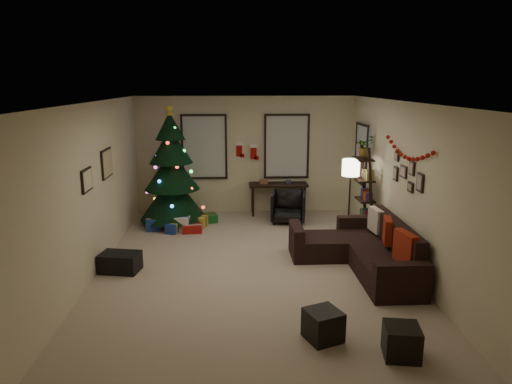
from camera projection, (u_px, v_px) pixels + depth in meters
floor at (252, 268)px, 7.72m from camera, size 7.00×7.00×0.00m
ceiling at (251, 102)px, 7.10m from camera, size 7.00×7.00×0.00m
wall_back at (246, 155)px, 10.81m from camera, size 5.00×0.00×5.00m
wall_front at (268, 279)px, 4.00m from camera, size 5.00×0.00×5.00m
wall_left at (92, 190)px, 7.29m from camera, size 0.00×7.00×7.00m
wall_right at (406, 187)px, 7.53m from camera, size 0.00×7.00×7.00m
window_back_left at (204, 147)px, 10.69m from camera, size 1.05×0.06×1.50m
window_back_right at (287, 146)px, 10.78m from camera, size 1.05×0.06×1.50m
window_right_wall at (362, 154)px, 9.97m from camera, size 0.06×0.90×1.30m
christmas_tree at (172, 175)px, 9.87m from camera, size 1.41×1.41×2.61m
presents at (180, 223)px, 9.79m from camera, size 1.50×1.01×0.30m
sofa at (364, 251)px, 7.71m from camera, size 1.71×2.50×0.83m
pillow_red_a at (405, 248)px, 6.79m from camera, size 0.22×0.49×0.48m
pillow_red_b at (387, 231)px, 7.58m from camera, size 0.20×0.43×0.41m
pillow_cream at (376, 220)px, 8.20m from camera, size 0.17×0.43×0.42m
ottoman_near at (323, 325)px, 5.54m from camera, size 0.50×0.50×0.37m
ottoman_far at (402, 341)px, 5.19m from camera, size 0.44×0.44×0.36m
desk at (278, 187)px, 10.74m from camera, size 1.34×0.48×0.72m
desk_chair at (288, 207)px, 10.18m from camera, size 0.77×0.73×0.69m
bookshelf at (366, 194)px, 9.08m from camera, size 0.30×0.53×1.82m
potted_plant at (365, 143)px, 9.14m from camera, size 0.65×0.64×0.55m
floor_lamp at (351, 173)px, 8.88m from camera, size 0.33×0.33×1.57m
art_map at (107, 163)px, 8.06m from camera, size 0.04×0.60×0.50m
art_abstract at (87, 180)px, 6.96m from camera, size 0.04×0.45×0.35m
gallery at (407, 174)px, 7.40m from camera, size 0.03×1.25×0.54m
garland at (407, 150)px, 7.31m from camera, size 0.08×1.90×0.30m
stocking_left at (239, 149)px, 10.78m from camera, size 0.20×0.05×0.36m
stocking_right at (254, 151)px, 10.68m from camera, size 0.20×0.05×0.36m
storage_bin at (120, 262)px, 7.55m from camera, size 0.68×0.52×0.31m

